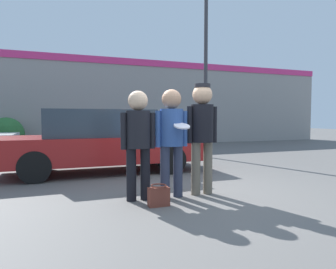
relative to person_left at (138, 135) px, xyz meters
name	(u,v)px	position (x,y,z in m)	size (l,w,h in m)	color
ground_plane	(191,195)	(0.88, 0.01, -1.00)	(56.00, 56.00, 0.00)	#5B5956
storefront_building	(105,101)	(0.88, 9.30, 1.03)	(24.00, 0.22, 4.00)	gray
person_left	(138,135)	(0.00, 0.00, 0.00)	(0.54, 0.37, 1.67)	black
person_middle_with_frisbee	(172,133)	(0.54, -0.02, 0.03)	(0.54, 0.56, 1.71)	#2D3347
person_right	(202,127)	(1.07, -0.02, 0.11)	(0.54, 0.37, 1.81)	#665B4C
parked_car_near	(102,141)	(-0.18, 2.64, -0.27)	(4.58, 1.79, 1.45)	maroon
street_lamp	(211,40)	(3.52, 4.22, 2.76)	(1.19, 0.35, 6.20)	#38383D
shrub	(7,134)	(-2.98, 8.47, -0.35)	(1.29, 1.29, 1.29)	#2D6B33
handbag	(159,196)	(0.19, -0.41, -0.85)	(0.30, 0.23, 0.31)	brown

